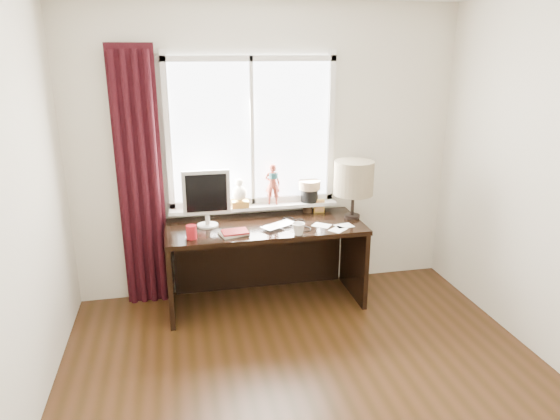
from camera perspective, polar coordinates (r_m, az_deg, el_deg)
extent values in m
cube|color=beige|center=(4.54, -1.38, 6.49)|extent=(3.50, 0.00, 2.60)
imported|color=silver|center=(4.26, -0.16, -1.81)|extent=(0.37, 0.33, 0.02)
imported|color=white|center=(4.07, 2.12, -2.13)|extent=(0.13, 0.13, 0.11)
cylinder|color=#A3131A|center=(4.05, -10.09, -2.50)|extent=(0.08, 0.08, 0.11)
cube|color=white|center=(4.47, -3.27, 8.88)|extent=(1.40, 0.02, 1.30)
cube|color=silver|center=(4.58, -3.09, 1.09)|extent=(1.50, 0.05, 0.05)
cube|color=silver|center=(4.39, -3.37, 16.92)|extent=(1.50, 0.05, 0.05)
cube|color=silver|center=(4.39, -12.71, 8.32)|extent=(0.05, 0.05, 1.40)
cube|color=silver|center=(4.61, 5.83, 9.09)|extent=(0.05, 0.05, 1.40)
cube|color=silver|center=(4.44, -3.22, 8.83)|extent=(0.03, 0.05, 1.30)
cube|color=silver|center=(4.55, -2.98, 0.43)|extent=(1.52, 0.18, 0.03)
cylinder|color=#440401|center=(4.43, -9.42, 1.53)|extent=(0.13, 0.13, 0.23)
cube|color=gold|center=(4.48, -4.60, 0.74)|extent=(0.15, 0.12, 0.06)
sphere|color=beige|center=(4.45, -4.63, 1.91)|extent=(0.13, 0.13, 0.13)
sphere|color=beige|center=(4.43, -4.66, 3.15)|extent=(0.07, 0.07, 0.07)
imported|color=maroon|center=(4.51, -0.77, 2.99)|extent=(0.15, 0.12, 0.38)
cylinder|color=#1E4C51|center=(4.48, -0.75, 3.98)|extent=(0.10, 0.10, 0.05)
cylinder|color=black|center=(4.63, 3.38, 1.70)|extent=(0.16, 0.16, 0.12)
cylinder|color=#8C6B4C|center=(4.60, 3.41, 2.90)|extent=(0.20, 0.20, 0.08)
cube|color=black|center=(4.44, -15.67, 3.23)|extent=(0.38, 0.05, 2.25)
cylinder|color=black|center=(4.42, -17.48, 2.68)|extent=(0.06, 0.06, 2.20)
cylinder|color=black|center=(4.41, -16.32, 2.76)|extent=(0.06, 0.06, 2.20)
cylinder|color=black|center=(4.41, -15.15, 2.84)|extent=(0.06, 0.06, 2.20)
cylinder|color=black|center=(4.40, -13.98, 2.92)|extent=(0.06, 0.06, 2.20)
cube|color=black|center=(4.33, -1.71, -1.94)|extent=(1.70, 0.70, 0.04)
cube|color=black|center=(4.41, -12.42, -7.26)|extent=(0.04, 0.64, 0.71)
cube|color=black|center=(4.67, 8.44, -5.53)|extent=(0.04, 0.64, 0.71)
cube|color=black|center=(4.77, -2.40, -4.85)|extent=(1.60, 0.03, 0.71)
cylinder|color=beige|center=(4.33, -8.26, -1.73)|extent=(0.18, 0.18, 0.01)
cylinder|color=beige|center=(4.31, -8.29, -1.01)|extent=(0.04, 0.04, 0.10)
cube|color=beige|center=(4.24, -8.43, 2.00)|extent=(0.40, 0.04, 0.38)
cube|color=black|center=(4.22, -8.41, 1.91)|extent=(0.34, 0.01, 0.32)
cube|color=beige|center=(4.11, -5.32, -2.67)|extent=(0.25, 0.21, 0.02)
cube|color=maroon|center=(4.09, -5.17, -2.50)|extent=(0.22, 0.17, 0.01)
cylinder|color=black|center=(4.65, 3.17, 0.50)|extent=(0.09, 0.09, 0.12)
cylinder|color=black|center=(4.64, 2.97, 1.12)|extent=(0.01, 0.01, 0.22)
cylinder|color=black|center=(4.64, 3.35, 0.90)|extent=(0.01, 0.01, 0.19)
cylinder|color=black|center=(4.65, 3.14, 1.32)|extent=(0.01, 0.01, 0.25)
cylinder|color=black|center=(4.66, 3.35, 0.85)|extent=(0.01, 0.01, 0.17)
cube|color=gold|center=(4.63, 4.50, 0.46)|extent=(0.10, 0.03, 0.13)
cube|color=#996633|center=(4.62, 4.54, 0.41)|extent=(0.08, 0.01, 0.10)
cylinder|color=black|center=(4.54, 8.23, -0.70)|extent=(0.14, 0.14, 0.03)
cylinder|color=black|center=(4.50, 8.30, 0.81)|extent=(0.03, 0.03, 0.22)
cylinder|color=tan|center=(4.44, 8.43, 3.65)|extent=(0.35, 0.35, 0.30)
cube|color=white|center=(4.32, 7.34, -1.80)|extent=(0.17, 0.13, 0.00)
cube|color=white|center=(4.31, 4.78, -1.76)|extent=(0.19, 0.18, 0.00)
cube|color=white|center=(4.23, 6.67, -2.22)|extent=(0.19, 0.18, 0.00)
torus|color=black|center=(4.20, 2.75, -2.21)|extent=(0.15, 0.15, 0.01)
torus|color=black|center=(4.44, 0.96, -1.08)|extent=(0.15, 0.15, 0.01)
torus|color=black|center=(4.40, 2.19, -1.28)|extent=(0.13, 0.13, 0.01)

